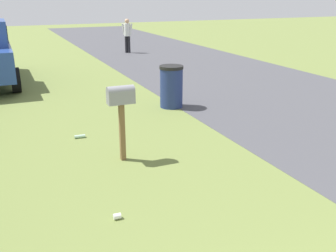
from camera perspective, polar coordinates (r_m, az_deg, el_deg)
The scene contains 5 objects.
mailbox at distance 6.94m, azimuth -6.81°, elevation 3.55°, with size 0.22×0.47×1.38m.
trash_bin at distance 10.43m, azimuth 0.49°, elevation 5.74°, with size 0.63×0.63×1.11m.
pedestrian at distance 20.38m, azimuth -5.91°, elevation 13.20°, with size 0.34×0.48×1.68m.
litter_cup_by_mailbox at distance 5.49m, azimuth -7.35°, elevation -12.81°, with size 0.08×0.08×0.10m, color white.
litter_bottle_midfield_a at distance 8.49m, azimuth -12.63°, elevation -1.48°, with size 0.07×0.07×0.22m, color #B2D8BF.
Camera 1 is at (0.26, 2.31, 2.90)m, focal length 42.16 mm.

